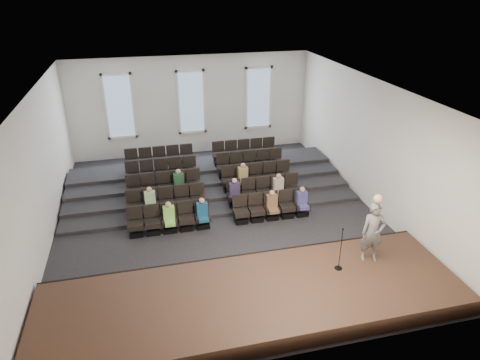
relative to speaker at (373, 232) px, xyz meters
The scene contains 14 objects.
ground 6.07m from the speaker, 130.55° to the left, with size 14.00×14.00×0.00m, color black.
ceiling 6.87m from the speaker, 130.55° to the left, with size 12.00×14.00×0.02m, color white.
wall_back 12.16m from the speaker, 108.42° to the left, with size 12.00×0.04×5.00m, color white.
wall_front 4.71m from the speaker, 146.38° to the right, with size 12.00×0.04×5.00m, color white.
wall_left 10.87m from the speaker, 155.57° to the left, with size 0.04×14.00×5.00m, color white.
wall_right 5.09m from the speaker, 63.90° to the left, with size 0.04×14.00×5.00m, color white.
stage 4.06m from the speaker, behind, with size 11.80×3.60×0.50m, color #3D251A.
stage_lip 4.18m from the speaker, 163.36° to the left, with size 11.80×0.06×0.52m, color black.
risers 8.64m from the speaker, 116.60° to the left, with size 11.80×4.80×0.60m.
seating_rows 7.17m from the speaker, 122.48° to the left, with size 6.80×4.70×1.67m.
windows 12.11m from the speaker, 108.53° to the left, with size 8.44×0.10×3.24m.
audience 5.88m from the speaker, 126.57° to the left, with size 6.05×2.64×1.10m.
speaker is the anchor object (origin of this frame).
mic_stand 1.26m from the speaker, 169.45° to the right, with size 0.23×0.23×1.40m.
Camera 1 is at (-2.58, -14.08, 8.32)m, focal length 32.00 mm.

